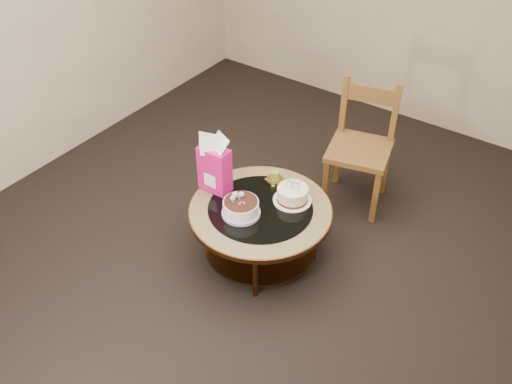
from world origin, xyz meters
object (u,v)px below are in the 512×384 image
Objects in this scene: dining_chair at (361,146)px; coffee_table at (260,216)px; cream_cake at (292,195)px; gift_bag at (214,164)px; decorated_cake at (241,208)px.

coffee_table is at bearing -118.42° from dining_chair.
dining_chair is at bearing 74.51° from cream_cake.
cream_cake is (0.14, 0.19, 0.13)m from coffee_table.
gift_bag is 1.22m from dining_chair.
gift_bag is (-0.32, 0.12, 0.17)m from decorated_cake.
gift_bag reaches higher than cream_cake.
cream_cake is at bearing 20.55° from gift_bag.
coffee_table is 0.49m from gift_bag.
cream_cake reaches higher than decorated_cake.
cream_cake is 0.83m from dining_chair.
cream_cake is 0.59m from gift_bag.
dining_chair is at bearing 57.24° from gift_bag.
coffee_table is 0.20m from decorated_cake.
gift_bag is at bearing -178.42° from coffee_table.
gift_bag is 0.44× the size of dining_chair.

